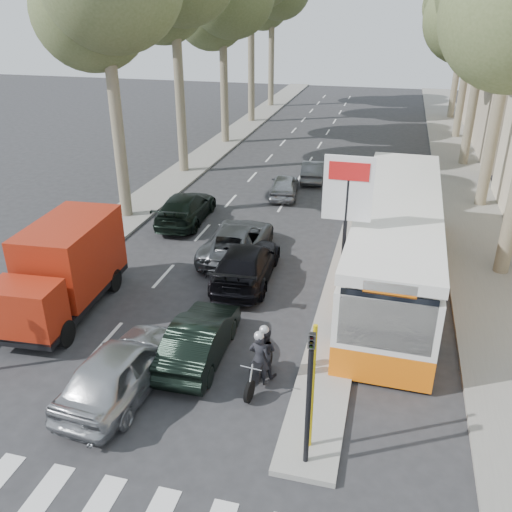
% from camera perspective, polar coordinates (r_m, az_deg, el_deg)
% --- Properties ---
extents(ground, '(120.00, 120.00, 0.00)m').
position_cam_1_polar(ground, '(15.11, -6.44, -14.82)').
color(ground, '#28282B').
rests_on(ground, ground).
extents(sidewalk_right, '(3.20, 70.00, 0.12)m').
position_cam_1_polar(sidewalk_right, '(37.21, 20.57, 8.68)').
color(sidewalk_right, gray).
rests_on(sidewalk_right, ground).
extents(median_left, '(2.40, 64.00, 0.12)m').
position_cam_1_polar(median_left, '(41.78, -3.36, 11.92)').
color(median_left, gray).
rests_on(median_left, ground).
extents(traffic_island, '(1.50, 26.00, 0.16)m').
position_cam_1_polar(traffic_island, '(23.77, 10.31, 0.99)').
color(traffic_island, gray).
rests_on(traffic_island, ground).
extents(billboard, '(1.50, 12.10, 5.60)m').
position_cam_1_polar(billboard, '(16.85, 9.44, 4.10)').
color(billboard, yellow).
rests_on(billboard, ground).
extents(traffic_light_island, '(0.16, 0.41, 3.60)m').
position_cam_1_polar(traffic_light_island, '(11.75, 5.68, -12.70)').
color(traffic_light_island, black).
rests_on(traffic_light_island, ground).
extents(tree_r_c, '(7.40, 7.20, 13.32)m').
position_cam_1_polar(tree_r_c, '(37.10, 23.58, 23.41)').
color(tree_r_c, '#6B604C').
rests_on(tree_r_c, ground).
extents(silver_hatchback, '(2.21, 4.71, 1.56)m').
position_cam_1_polar(silver_hatchback, '(15.25, -13.94, -11.38)').
color(silver_hatchback, '#A8ABB0').
rests_on(silver_hatchback, ground).
extents(dark_hatchback, '(1.55, 4.17, 1.36)m').
position_cam_1_polar(dark_hatchback, '(16.24, -5.92, -8.59)').
color(dark_hatchback, black).
rests_on(dark_hatchback, ground).
extents(queue_car_a, '(2.37, 5.03, 1.39)m').
position_cam_1_polar(queue_car_a, '(22.49, -1.96, 1.68)').
color(queue_car_a, '#4C5054').
rests_on(queue_car_a, ground).
extents(queue_car_b, '(2.31, 5.11, 1.45)m').
position_cam_1_polar(queue_car_b, '(20.45, -1.05, -0.72)').
color(queue_car_b, black).
rests_on(queue_car_b, ground).
extents(queue_car_c, '(1.88, 3.76, 1.23)m').
position_cam_1_polar(queue_car_c, '(29.65, 2.99, 7.43)').
color(queue_car_c, '#9FA2A7').
rests_on(queue_car_c, ground).
extents(queue_car_d, '(1.59, 3.70, 1.19)m').
position_cam_1_polar(queue_car_d, '(32.58, 6.03, 8.93)').
color(queue_car_d, '#484A4F').
rests_on(queue_car_d, ground).
extents(queue_car_e, '(2.24, 4.97, 1.41)m').
position_cam_1_polar(queue_car_e, '(26.26, -7.41, 5.06)').
color(queue_car_e, black).
rests_on(queue_car_e, ground).
extents(red_truck, '(2.49, 5.76, 3.01)m').
position_cam_1_polar(red_truck, '(19.26, -19.53, -1.16)').
color(red_truck, black).
rests_on(red_truck, ground).
extents(city_bus, '(3.12, 12.94, 3.39)m').
position_cam_1_polar(city_bus, '(20.43, 14.54, 1.66)').
color(city_bus, orange).
rests_on(city_bus, ground).
extents(motorcycle, '(0.80, 2.05, 1.75)m').
position_cam_1_polar(motorcycle, '(15.20, 0.59, -10.55)').
color(motorcycle, black).
rests_on(motorcycle, ground).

